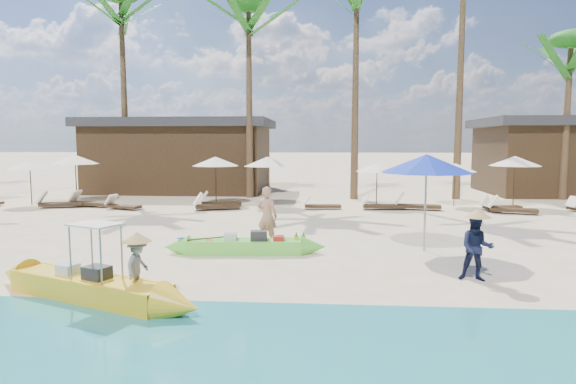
# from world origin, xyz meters

# --- Properties ---
(ground) EXTENTS (240.00, 240.00, 0.00)m
(ground) POSITION_xyz_m (0.00, 0.00, 0.00)
(ground) COLOR beige
(ground) RESTS_ON ground
(wet_sand_strip) EXTENTS (240.00, 4.50, 0.01)m
(wet_sand_strip) POSITION_xyz_m (0.00, -5.00, 0.00)
(wet_sand_strip) COLOR tan
(wet_sand_strip) RESTS_ON ground
(green_canoe) EXTENTS (4.82, 0.88, 0.61)m
(green_canoe) POSITION_xyz_m (-1.53, 1.40, 0.21)
(green_canoe) COLOR #5ED240
(green_canoe) RESTS_ON ground
(yellow_canoe) EXTENTS (5.38, 2.50, 1.47)m
(yellow_canoe) POSITION_xyz_m (-3.85, -2.52, 0.24)
(yellow_canoe) COLOR yellow
(yellow_canoe) RESTS_ON ground
(tourist) EXTENTS (0.72, 0.61, 1.69)m
(tourist) POSITION_xyz_m (-1.05, 2.54, 0.85)
(tourist) COLOR tan
(tourist) RESTS_ON ground
(vendor_green) EXTENTS (0.80, 0.68, 1.43)m
(vendor_green) POSITION_xyz_m (3.83, -0.72, 0.72)
(vendor_green) COLOR #121732
(vendor_green) RESTS_ON ground
(vendor_yellow) EXTENTS (0.44, 0.69, 1.01)m
(vendor_yellow) POSITION_xyz_m (-2.88, -2.56, 0.69)
(vendor_yellow) COLOR gray
(vendor_yellow) RESTS_ON ground
(blue_umbrella) EXTENTS (2.46, 2.46, 2.64)m
(blue_umbrella) POSITION_xyz_m (3.31, 2.06, 2.39)
(blue_umbrella) COLOR #99999E
(blue_umbrella) RESTS_ON ground
(resort_parasol_2) EXTENTS (2.02, 2.02, 2.08)m
(resort_parasol_2) POSITION_xyz_m (-13.20, 10.52, 1.88)
(resort_parasol_2) COLOR #362516
(resort_parasol_2) RESTS_ON ground
(resort_parasol_3) EXTENTS (2.26, 2.26, 2.33)m
(resort_parasol_3) POSITION_xyz_m (-11.67, 11.82, 2.10)
(resort_parasol_3) COLOR #362516
(resort_parasol_3) RESTS_ON ground
(lounger_3_left) EXTENTS (2.02, 1.10, 0.66)m
(lounger_3_left) POSITION_xyz_m (-11.39, 9.64, 0.22)
(lounger_3_left) COLOR #362516
(lounger_3_left) RESTS_ON ground
(lounger_3_right) EXTENTS (2.00, 0.87, 0.66)m
(lounger_3_right) POSITION_xyz_m (-10.19, 10.03, 0.22)
(lounger_3_right) COLOR #362516
(lounger_3_right) RESTS_ON ground
(resort_parasol_4) EXTENTS (2.20, 2.20, 2.26)m
(resort_parasol_4) POSITION_xyz_m (-4.56, 11.40, 2.04)
(resort_parasol_4) COLOR #362516
(resort_parasol_4) RESTS_ON ground
(lounger_4_left) EXTENTS (1.73, 1.00, 0.56)m
(lounger_4_left) POSITION_xyz_m (-8.31, 9.32, 0.19)
(lounger_4_left) COLOR #362516
(lounger_4_left) RESTS_ON ground
(lounger_4_right) EXTENTS (2.08, 1.22, 0.68)m
(lounger_4_right) POSITION_xyz_m (-4.21, 9.45, 0.23)
(lounger_4_right) COLOR #362516
(lounger_4_right) RESTS_ON ground
(resort_parasol_5) EXTENTS (2.22, 2.22, 2.28)m
(resort_parasol_5) POSITION_xyz_m (-2.02, 11.05, 2.06)
(resort_parasol_5) COLOR #362516
(resort_parasol_5) RESTS_ON ground
(lounger_5_left) EXTENTS (1.97, 1.06, 0.64)m
(lounger_5_left) POSITION_xyz_m (-4.24, 10.46, 0.21)
(lounger_5_left) COLOR #362516
(lounger_5_left) RESTS_ON ground
(resort_parasol_6) EXTENTS (1.94, 1.94, 2.00)m
(resort_parasol_6) POSITION_xyz_m (2.98, 11.02, 1.80)
(resort_parasol_6) COLOR #362516
(resort_parasol_6) RESTS_ON ground
(lounger_6_left) EXTENTS (1.71, 0.68, 0.57)m
(lounger_6_left) POSITION_xyz_m (0.41, 10.03, 0.19)
(lounger_6_left) COLOR #362516
(lounger_6_left) RESTS_ON ground
(lounger_6_right) EXTENTS (1.86, 0.59, 0.63)m
(lounger_6_right) POSITION_xyz_m (3.05, 10.08, 0.21)
(lounger_6_right) COLOR #362516
(lounger_6_right) RESTS_ON ground
(resort_parasol_7) EXTENTS (1.93, 1.93, 1.98)m
(resort_parasol_7) POSITION_xyz_m (6.61, 11.58, 1.79)
(resort_parasol_7) COLOR #362516
(resort_parasol_7) RESTS_ON ground
(lounger_7_left) EXTENTS (2.02, 0.88, 0.66)m
(lounger_7_left) POSITION_xyz_m (4.58, 10.15, 0.22)
(lounger_7_left) COLOR #362516
(lounger_7_left) RESTS_ON ground
(lounger_7_right) EXTENTS (1.73, 0.83, 0.56)m
(lounger_7_right) POSITION_xyz_m (8.20, 10.22, 0.19)
(lounger_7_right) COLOR #362516
(lounger_7_right) RESTS_ON ground
(resort_parasol_8) EXTENTS (2.25, 2.25, 2.32)m
(resort_parasol_8) POSITION_xyz_m (9.26, 11.54, 2.09)
(resort_parasol_8) COLOR #362516
(resort_parasol_8) RESTS_ON ground
(lounger_8_left) EXTENTS (1.99, 1.09, 0.65)m
(lounger_8_left) POSITION_xyz_m (8.30, 9.32, 0.22)
(lounger_8_left) COLOR #362516
(lounger_8_left) RESTS_ON ground
(palm_2) EXTENTS (2.08, 2.08, 11.33)m
(palm_2) POSITION_xyz_m (-10.45, 15.08, 9.18)
(palm_2) COLOR brown
(palm_2) RESTS_ON ground
(palm_3) EXTENTS (2.08, 2.08, 10.52)m
(palm_3) POSITION_xyz_m (-3.36, 14.27, 8.58)
(palm_3) COLOR brown
(palm_3) RESTS_ON ground
(palm_4) EXTENTS (2.08, 2.08, 11.70)m
(palm_4) POSITION_xyz_m (2.15, 14.01, 9.45)
(palm_4) COLOR brown
(palm_4) RESTS_ON ground
(palm_6) EXTENTS (2.08, 2.08, 8.51)m
(palm_6) POSITION_xyz_m (12.84, 14.52, 7.05)
(palm_6) COLOR brown
(palm_6) RESTS_ON ground
(pavilion_west) EXTENTS (10.80, 6.60, 4.30)m
(pavilion_west) POSITION_xyz_m (-8.00, 17.50, 2.19)
(pavilion_west) COLOR #362516
(pavilion_west) RESTS_ON ground
(pavilion_east) EXTENTS (8.80, 6.60, 4.30)m
(pavilion_east) POSITION_xyz_m (14.00, 17.50, 2.20)
(pavilion_east) COLOR #362516
(pavilion_east) RESTS_ON ground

